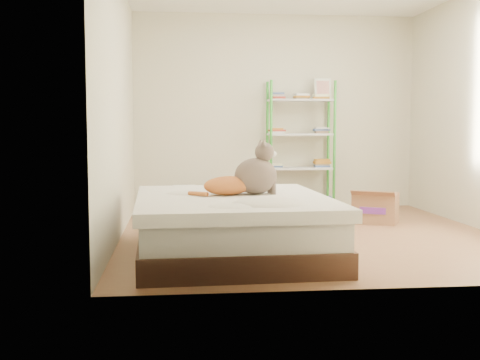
{
  "coord_description": "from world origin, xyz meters",
  "views": [
    {
      "loc": [
        -1.34,
        -5.98,
        1.09
      ],
      "look_at": [
        -0.77,
        -0.62,
        0.62
      ],
      "focal_mm": 45.0,
      "sensor_mm": 36.0,
      "label": 1
    }
  ],
  "objects": [
    {
      "name": "shelf_unit",
      "position": [
        0.31,
        1.88,
        0.83
      ],
      "size": [
        0.88,
        0.36,
        1.74
      ],
      "color": "green",
      "rests_on": "ground"
    },
    {
      "name": "bed",
      "position": [
        -0.87,
        -0.92,
        0.26
      ],
      "size": [
        1.67,
        2.05,
        0.51
      ],
      "rotation": [
        0.0,
        0.0,
        0.03
      ],
      "color": "#42251B",
      "rests_on": "ground"
    },
    {
      "name": "white_bin",
      "position": [
        -1.24,
        1.85,
        0.17
      ],
      "size": [
        0.3,
        0.26,
        0.33
      ],
      "rotation": [
        0.0,
        0.0,
        -0.01
      ],
      "color": "silver",
      "rests_on": "ground"
    },
    {
      "name": "room",
      "position": [
        0.0,
        0.0,
        1.3
      ],
      "size": [
        3.81,
        4.21,
        2.61
      ],
      "color": "#8E5A3E",
      "rests_on": "ground"
    },
    {
      "name": "cardboard_box",
      "position": [
        0.93,
        0.67,
        0.17
      ],
      "size": [
        0.61,
        0.63,
        0.39
      ],
      "rotation": [
        0.0,
        0.0,
        -0.49
      ],
      "color": "#B2795C",
      "rests_on": "ground"
    },
    {
      "name": "orange_cat",
      "position": [
        -0.9,
        -0.85,
        0.61
      ],
      "size": [
        0.58,
        0.42,
        0.21
      ],
      "primitive_type": null,
      "rotation": [
        0.0,
        0.0,
        0.31
      ],
      "color": "orange",
      "rests_on": "bed"
    },
    {
      "name": "grey_cat",
      "position": [
        -0.66,
        -0.8,
        0.74
      ],
      "size": [
        0.44,
        0.38,
        0.46
      ],
      "primitive_type": null,
      "rotation": [
        0.0,
        0.0,
        1.68
      ],
      "color": "#7E695C",
      "rests_on": "bed"
    }
  ]
}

